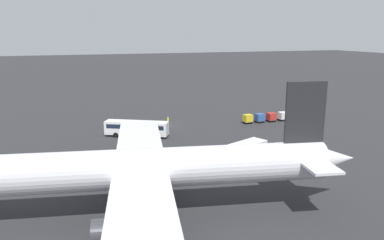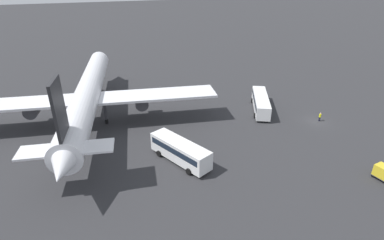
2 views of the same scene
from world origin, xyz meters
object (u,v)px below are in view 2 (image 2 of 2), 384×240
(airplane, at_px, (88,94))
(shuttle_bus_far, at_px, (180,150))
(worker_person, at_px, (320,117))
(shuttle_bus_near, at_px, (261,102))
(cargo_cart_yellow, at_px, (383,172))

(airplane, xyz_separation_m, shuttle_bus_far, (-19.46, -11.11, -3.64))
(airplane, distance_m, worker_person, 44.28)
(shuttle_bus_near, height_order, shuttle_bus_far, shuttle_bus_far)
(shuttle_bus_near, height_order, cargo_cart_yellow, shuttle_bus_near)
(worker_person, xyz_separation_m, cargo_cart_yellow, (-17.45, 5.30, 0.32))
(airplane, xyz_separation_m, worker_person, (-16.50, -40.82, -4.74))
(airplane, xyz_separation_m, cargo_cart_yellow, (-33.94, -35.52, -4.42))
(airplane, bearing_deg, worker_person, -100.61)
(shuttle_bus_far, bearing_deg, cargo_cart_yellow, -143.43)
(airplane, bearing_deg, shuttle_bus_far, -138.87)
(shuttle_bus_near, bearing_deg, shuttle_bus_far, 146.43)
(airplane, relative_size, cargo_cart_yellow, 24.96)
(shuttle_bus_far, height_order, cargo_cart_yellow, shuttle_bus_far)
(shuttle_bus_near, xyz_separation_m, shuttle_bus_far, (-11.67, 21.98, 0.12))
(airplane, relative_size, shuttle_bus_far, 4.95)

